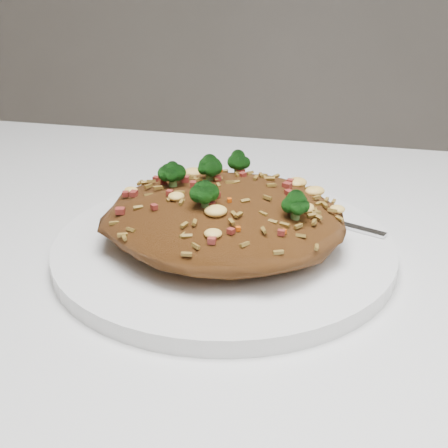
{
  "coord_description": "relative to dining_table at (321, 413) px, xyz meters",
  "views": [
    {
      "loc": [
        0.01,
        -0.38,
        1.0
      ],
      "look_at": [
        -0.09,
        0.07,
        0.78
      ],
      "focal_mm": 50.0,
      "sensor_mm": 36.0,
      "label": 1
    }
  ],
  "objects": [
    {
      "name": "plate",
      "position": [
        -0.09,
        0.07,
        0.1
      ],
      "size": [
        0.28,
        0.28,
        0.01
      ],
      "primitive_type": "cylinder",
      "color": "white",
      "rests_on": "dining_table"
    },
    {
      "name": "fried_rice",
      "position": [
        -0.09,
        0.07,
        0.13
      ],
      "size": [
        0.2,
        0.18,
        0.06
      ],
      "color": "brown",
      "rests_on": "plate"
    },
    {
      "name": "dining_table",
      "position": [
        0.0,
        0.0,
        0.0
      ],
      "size": [
        1.2,
        0.8,
        0.75
      ],
      "color": "silver",
      "rests_on": "ground"
    },
    {
      "name": "fork",
      "position": [
        -0.03,
        0.13,
        0.11
      ],
      "size": [
        0.16,
        0.07,
        0.0
      ],
      "rotation": [
        0.0,
        0.0,
        -0.38
      ],
      "color": "silver",
      "rests_on": "plate"
    }
  ]
}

